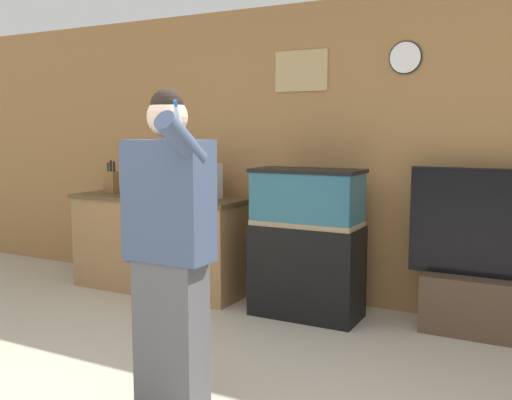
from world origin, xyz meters
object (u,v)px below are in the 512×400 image
counter_island (159,243)px  aquarium_on_stand (307,243)px  microwave (190,181)px  knife_block (111,181)px  person_standing (168,249)px

counter_island → aquarium_on_stand: bearing=-2.1°
microwave → knife_block: knife_block is taller
microwave → person_standing: person_standing is taller
person_standing → microwave: bearing=121.3°
counter_island → person_standing: (1.51, -1.87, 0.44)m
aquarium_on_stand → microwave: bearing=178.5°
aquarium_on_stand → person_standing: 1.84m
knife_block → person_standing: (2.11, -1.92, -0.11)m
counter_island → person_standing: person_standing is taller
microwave → aquarium_on_stand: bearing=-1.5°
knife_block → person_standing: 2.86m
microwave → aquarium_on_stand: microwave is taller
counter_island → person_standing: size_ratio=1.00×
counter_island → knife_block: knife_block is taller
counter_island → knife_block: size_ratio=5.42×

